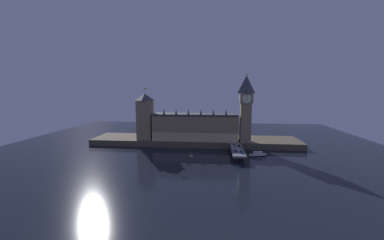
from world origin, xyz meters
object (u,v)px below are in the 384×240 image
(car_northbound_trail, at_px, (236,151))
(street_lamp_far, at_px, (230,141))
(pedestrian_far_rail, at_px, (231,144))
(street_lamp_mid, at_px, (243,145))
(car_southbound_trail, at_px, (239,146))
(pedestrian_near_rail, at_px, (233,151))
(clock_tower, at_px, (246,106))
(car_southbound_lead, at_px, (242,152))
(street_lamp_near, at_px, (233,148))
(pedestrian_mid_walk, at_px, (242,147))
(boat_downstream, at_px, (258,154))
(victoria_tower, at_px, (145,116))
(car_northbound_lead, at_px, (234,145))

(car_northbound_trail, relative_size, street_lamp_far, 0.75)
(pedestrian_far_rail, relative_size, street_lamp_mid, 0.24)
(car_southbound_trail, xyz_separation_m, pedestrian_near_rail, (-7.12, -20.44, 0.13))
(pedestrian_far_rail, bearing_deg, pedestrian_near_rail, -90.00)
(clock_tower, relative_size, car_southbound_lead, 16.07)
(street_lamp_near, xyz_separation_m, street_lamp_far, (0.00, 29.44, -0.34))
(pedestrian_mid_walk, relative_size, boat_downstream, 0.10)
(boat_downstream, bearing_deg, car_northbound_trail, -153.16)
(victoria_tower, xyz_separation_m, boat_downstream, (111.66, -33.09, -28.92))
(car_northbound_lead, xyz_separation_m, boat_downstream, (20.49, -10.85, -5.39))
(pedestrian_mid_walk, distance_m, pedestrian_far_rail, 14.45)
(car_northbound_lead, xyz_separation_m, car_northbound_trail, (0.00, -21.21, 0.07))
(victoria_tower, xyz_separation_m, street_lamp_near, (88.39, -48.71, -20.02))
(victoria_tower, distance_m, pedestrian_mid_walk, 105.27)
(car_northbound_lead, distance_m, street_lamp_far, 5.15)
(pedestrian_near_rail, distance_m, street_lamp_mid, 14.81)
(victoria_tower, distance_m, street_lamp_mid, 106.28)
(clock_tower, xyz_separation_m, street_lamp_near, (-15.53, -46.44, -31.72))
(boat_downstream, bearing_deg, clock_tower, 104.09)
(car_southbound_trail, distance_m, street_lamp_near, 26.00)
(clock_tower, relative_size, pedestrian_far_rail, 43.31)
(street_lamp_near, distance_m, street_lamp_mid, 17.96)
(clock_tower, bearing_deg, street_lamp_mid, -99.37)
(boat_downstream, bearing_deg, pedestrian_mid_walk, 165.77)
(car_northbound_trail, relative_size, boat_downstream, 0.25)
(clock_tower, bearing_deg, car_southbound_trail, -110.18)
(car_southbound_lead, height_order, pedestrian_near_rail, pedestrian_near_rail)
(car_southbound_lead, bearing_deg, boat_downstream, 39.67)
(pedestrian_near_rail, bearing_deg, street_lamp_mid, 46.73)
(car_southbound_lead, relative_size, street_lamp_mid, 0.64)
(car_southbound_lead, bearing_deg, clock_tower, 79.66)
(pedestrian_mid_walk, bearing_deg, pedestrian_near_rail, -122.68)
(victoria_tower, xyz_separation_m, pedestrian_far_rail, (88.79, -18.80, -23.33))
(street_lamp_far, distance_m, boat_downstream, 28.38)
(street_lamp_mid, bearing_deg, car_southbound_trail, 105.60)
(clock_tower, height_order, pedestrian_near_rail, clock_tower)
(street_lamp_far, bearing_deg, street_lamp_near, -90.00)
(street_lamp_mid, xyz_separation_m, street_lamp_far, (-10.29, 14.72, -0.36))
(clock_tower, distance_m, pedestrian_near_rail, 56.91)
(street_lamp_far, bearing_deg, pedestrian_near_rail, -89.09)
(car_southbound_trail, xyz_separation_m, pedestrian_mid_walk, (2.37, -5.64, 0.23))
(car_southbound_trail, height_order, street_lamp_mid, street_lamp_mid)
(pedestrian_mid_walk, bearing_deg, clock_tower, 78.39)
(pedestrian_near_rail, bearing_deg, pedestrian_far_rail, 90.00)
(clock_tower, bearing_deg, pedestrian_near_rail, -109.71)
(clock_tower, relative_size, pedestrian_mid_walk, 38.45)
(boat_downstream, bearing_deg, victoria_tower, 163.49)
(car_northbound_lead, height_order, pedestrian_near_rail, pedestrian_near_rail)
(clock_tower, bearing_deg, pedestrian_far_rail, -132.46)
(car_northbound_trail, height_order, car_southbound_trail, car_southbound_trail)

